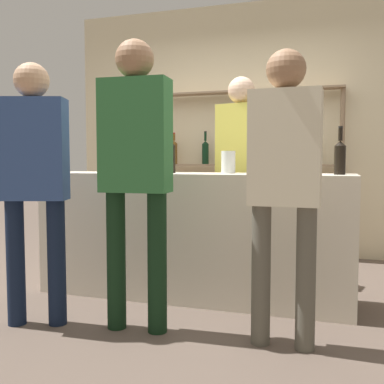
% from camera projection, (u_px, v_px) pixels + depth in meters
% --- Properties ---
extents(ground_plane, '(16.00, 16.00, 0.00)m').
position_uv_depth(ground_plane, '(192.00, 296.00, 3.47)').
color(ground_plane, brown).
extents(bar_counter, '(2.38, 0.52, 0.95)m').
position_uv_depth(bar_counter, '(192.00, 235.00, 3.44)').
color(bar_counter, beige).
rests_on(bar_counter, ground_plane).
extents(back_wall, '(3.98, 0.12, 2.80)m').
position_uv_depth(back_wall, '(242.00, 130.00, 5.14)').
color(back_wall, beige).
rests_on(back_wall, ground_plane).
extents(back_shelf, '(2.24, 0.18, 1.81)m').
position_uv_depth(back_shelf, '(237.00, 146.00, 4.99)').
color(back_shelf, '#897056').
rests_on(back_shelf, ground_plane).
extents(counter_bottle_0, '(0.07, 0.07, 0.34)m').
position_uv_depth(counter_bottle_0, '(104.00, 156.00, 3.73)').
color(counter_bottle_0, '#0F1956').
rests_on(counter_bottle_0, bar_counter).
extents(counter_bottle_1, '(0.07, 0.07, 0.34)m').
position_uv_depth(counter_bottle_1, '(171.00, 156.00, 3.47)').
color(counter_bottle_1, black).
rests_on(counter_bottle_1, bar_counter).
extents(counter_bottle_2, '(0.08, 0.08, 0.33)m').
position_uv_depth(counter_bottle_2, '(340.00, 156.00, 3.07)').
color(counter_bottle_2, black).
rests_on(counter_bottle_2, bar_counter).
extents(wine_glass, '(0.09, 0.09, 0.15)m').
position_uv_depth(wine_glass, '(120.00, 159.00, 3.55)').
color(wine_glass, silver).
rests_on(wine_glass, bar_counter).
extents(cork_jar, '(0.11, 0.11, 0.17)m').
position_uv_depth(cork_jar, '(228.00, 162.00, 3.37)').
color(cork_jar, silver).
rests_on(cork_jar, bar_counter).
extents(server_behind_counter, '(0.45, 0.27, 1.77)m').
position_uv_depth(server_behind_counter, '(241.00, 159.00, 3.91)').
color(server_behind_counter, brown).
rests_on(server_behind_counter, ground_plane).
extents(customer_left, '(0.44, 0.30, 1.65)m').
position_uv_depth(customer_left, '(34.00, 171.00, 2.82)').
color(customer_left, '#121C33').
rests_on(customer_left, ground_plane).
extents(customer_right, '(0.39, 0.22, 1.65)m').
position_uv_depth(customer_right, '(285.00, 172.00, 2.47)').
color(customer_right, '#575347').
rests_on(customer_right, ground_plane).
extents(customer_center, '(0.43, 0.23, 1.77)m').
position_uv_depth(customer_center, '(136.00, 159.00, 2.72)').
color(customer_center, black).
rests_on(customer_center, ground_plane).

